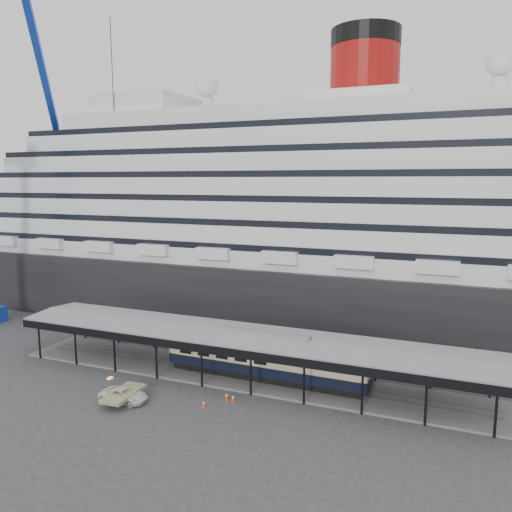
% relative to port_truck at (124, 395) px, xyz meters
% --- Properties ---
extents(ground, '(200.00, 200.00, 0.00)m').
position_rel_port_truck_xyz_m(ground, '(8.43, 5.45, -0.69)').
color(ground, '#313133').
rests_on(ground, ground).
extents(cruise_ship, '(130.00, 30.00, 43.90)m').
position_rel_port_truck_xyz_m(cruise_ship, '(8.48, 37.45, 17.66)').
color(cruise_ship, black).
rests_on(cruise_ship, ground).
extents(platform_canopy, '(56.00, 9.18, 5.30)m').
position_rel_port_truck_xyz_m(platform_canopy, '(8.43, 10.45, 1.67)').
color(platform_canopy, slate).
rests_on(platform_canopy, ground).
extents(port_truck, '(5.09, 2.54, 1.39)m').
position_rel_port_truck_xyz_m(port_truck, '(0.00, 0.00, 0.00)').
color(port_truck, silver).
rests_on(port_truck, ground).
extents(pullman_carriage, '(23.30, 3.37, 22.83)m').
position_rel_port_truck_xyz_m(pullman_carriage, '(11.34, 10.45, 2.07)').
color(pullman_carriage, black).
rests_on(pullman_carriage, ground).
extents(traffic_cone_left, '(0.47, 0.47, 0.82)m').
position_rel_port_truck_xyz_m(traffic_cone_left, '(9.51, 4.29, -0.29)').
color(traffic_cone_left, red).
rests_on(traffic_cone_left, ground).
extents(traffic_cone_mid, '(0.48, 0.48, 0.75)m').
position_rel_port_truck_xyz_m(traffic_cone_mid, '(8.14, 1.92, -0.32)').
color(traffic_cone_mid, '#E5430C').
rests_on(traffic_cone_mid, ground).
extents(traffic_cone_right, '(0.51, 0.51, 0.76)m').
position_rel_port_truck_xyz_m(traffic_cone_right, '(10.26, 4.22, -0.32)').
color(traffic_cone_right, '#EB420D').
rests_on(traffic_cone_right, ground).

